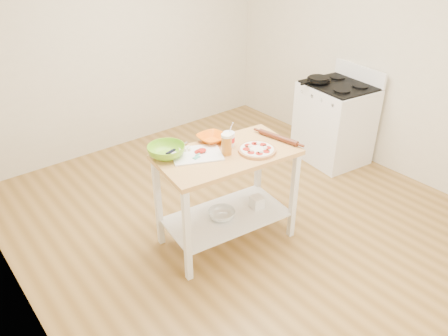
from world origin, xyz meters
name	(u,v)px	position (x,y,z in m)	size (l,w,h in m)	color
room_shell	(247,88)	(0.00, 0.00, 1.35)	(4.04, 4.54, 2.74)	olive
prep_island	(227,179)	(-0.32, -0.13, 0.65)	(1.22, 0.77, 0.90)	tan
gas_stove	(334,122)	(1.67, 0.28, 0.47)	(0.74, 0.83, 1.11)	white
skillet	(318,80)	(1.53, 0.48, 0.98)	(0.42, 0.27, 0.03)	black
pizza	(257,150)	(-0.12, -0.28, 0.92)	(0.32, 0.32, 0.05)	tan
cutting_board	(196,154)	(-0.54, -0.01, 0.91)	(0.49, 0.44, 0.04)	white
spatula	(198,155)	(-0.55, -0.05, 0.92)	(0.15, 0.08, 0.01)	teal
knife	(174,150)	(-0.65, 0.15, 0.92)	(0.26, 0.10, 0.01)	silver
orange_bowl	(212,138)	(-0.29, 0.11, 0.93)	(0.24, 0.24, 0.06)	orange
green_bowl	(166,151)	(-0.74, 0.12, 0.95)	(0.31, 0.31, 0.10)	#72B720
beer_pint	(227,144)	(-0.34, -0.15, 0.99)	(0.09, 0.09, 0.18)	#B86C1F
yogurt_tub	(229,139)	(-0.23, -0.05, 0.96)	(0.10, 0.10, 0.22)	white
rolling_pin	(278,138)	(0.17, -0.23, 0.92)	(0.05, 0.05, 0.40)	#5D2815
shelf_glass_bowl	(222,214)	(-0.38, -0.13, 0.30)	(0.24, 0.24, 0.08)	silver
shelf_bin	(257,202)	(-0.02, -0.21, 0.31)	(0.11, 0.11, 0.11)	white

